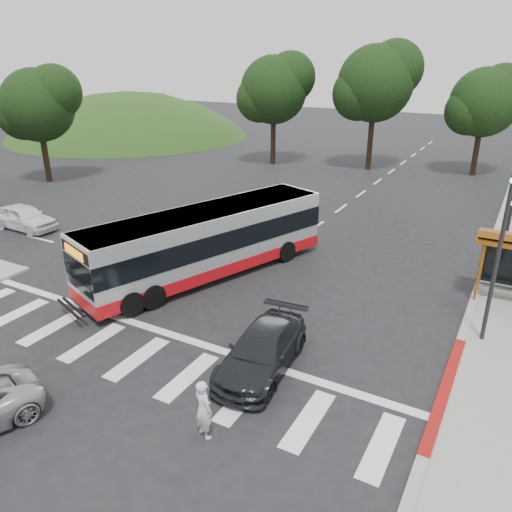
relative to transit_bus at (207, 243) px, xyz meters
The scene contains 15 objects.
ground 2.73m from the transit_bus, 42.76° to the right, with size 140.00×140.00×0.00m, color black.
curb_east 12.55m from the transit_bus, 31.11° to the left, with size 0.30×40.00×0.15m, color #9E9991.
curb_east_red 11.34m from the transit_bus, 18.40° to the right, with size 0.32×6.00×0.15m, color maroon.
hillside_nw 41.60m from the transit_bus, 136.83° to the left, with size 44.00×44.00×10.00m, color #1F4215.
crosswalk_ladder 6.92m from the transit_bus, 75.62° to the right, with size 18.00×2.60×0.01m, color silver.
traffic_signal_ne_tall 11.53m from the transit_bus, ahead, with size 0.18×0.37×6.50m.
traffic_signal_ne_short 13.28m from the transit_bus, 31.59° to the left, with size 0.18×0.37×4.00m.
tree_north_a 25.11m from the transit_bus, 90.55° to the left, with size 6.60×6.15×10.17m.
tree_north_b 27.93m from the transit_bus, 73.70° to the left, with size 5.72×5.33×8.43m.
tree_north_c 24.45m from the transit_bus, 110.11° to the left, with size 6.16×5.74×9.30m.
tree_west_a 22.36m from the transit_bus, 157.21° to the left, with size 5.72×5.33×8.43m.
transit_bus is the anchor object (origin of this frame).
pedestrian 10.08m from the transit_bus, 56.45° to the right, with size 0.61×0.40×1.67m, color silver.
dark_sedan 7.48m from the transit_bus, 42.88° to the right, with size 1.82×4.49×1.30m, color black.
west_car_white 12.38m from the transit_bus, behind, with size 1.62×4.02×1.37m, color white.
Camera 1 is at (9.97, -15.07, 9.20)m, focal length 35.00 mm.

